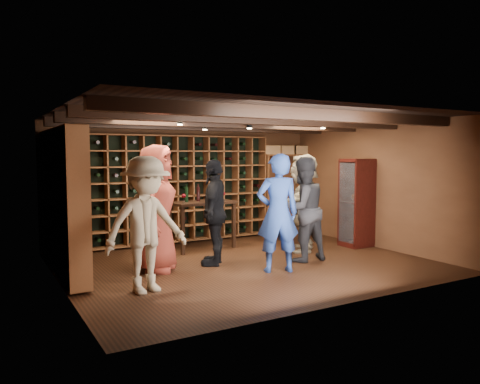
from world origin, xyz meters
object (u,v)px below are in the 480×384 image
display_cabinet (356,204)px  tasting_table (202,207)px  man_grey_suit (303,209)px  guest_khaki (146,225)px  man_blue_shirt (278,213)px  guest_beige (304,203)px  guest_red_floral (156,208)px  guest_woman_black (215,212)px

display_cabinet → tasting_table: bearing=155.7°
man_grey_suit → guest_khaki: guest_khaki is taller
man_blue_shirt → guest_beige: 1.76m
guest_khaki → tasting_table: bearing=40.9°
display_cabinet → guest_khaki: 4.83m
tasting_table → display_cabinet: bearing=-30.2°
tasting_table → man_grey_suit: bearing=-64.3°
man_blue_shirt → man_grey_suit: size_ratio=1.03×
display_cabinet → man_blue_shirt: 2.73m
guest_red_floral → guest_woman_black: size_ratio=1.13×
guest_khaki → tasting_table: 2.94m
man_grey_suit → display_cabinet: bearing=-164.3°
guest_woman_black → guest_khaki: (-1.52, -0.97, 0.03)m
guest_khaki → tasting_table: guest_khaki is taller
tasting_table → guest_woman_black: bearing=-111.8°
guest_beige → tasting_table: size_ratio=1.42×
display_cabinet → guest_beige: size_ratio=0.93×
guest_red_floral → guest_beige: (3.02, 0.10, -0.07)m
guest_beige → man_blue_shirt: bearing=-8.5°
display_cabinet → guest_woman_black: bearing=179.8°
display_cabinet → man_blue_shirt: (-2.56, -0.93, 0.09)m
man_blue_shirt → guest_khaki: (-2.17, -0.04, -0.02)m
man_blue_shirt → guest_red_floral: bearing=-12.3°
tasting_table → guest_red_floral: bearing=-144.4°
display_cabinet → guest_khaki: guest_khaki is taller
man_blue_shirt → guest_khaki: 2.17m
man_grey_suit → tasting_table: bearing=-58.9°
guest_khaki → man_grey_suit: bearing=-0.4°
guest_khaki → guest_red_floral: bearing=54.4°
man_blue_shirt → tasting_table: 2.24m
guest_khaki → guest_woman_black: bearing=23.4°
display_cabinet → guest_beige: (-1.20, 0.18, 0.08)m
guest_woman_black → display_cabinet: bearing=125.8°
man_blue_shirt → guest_beige: size_ratio=1.00×
guest_woman_black → guest_khaki: size_ratio=0.97×
man_blue_shirt → guest_red_floral: (-1.65, 1.01, 0.07)m
man_blue_shirt → man_grey_suit: bearing=-133.7°
guest_khaki → tasting_table: size_ratio=1.40×
guest_red_floral → tasting_table: 1.83m
guest_red_floral → guest_khaki: guest_red_floral is taller
man_grey_suit → guest_beige: guest_beige is taller
man_grey_suit → tasting_table: size_ratio=1.39×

